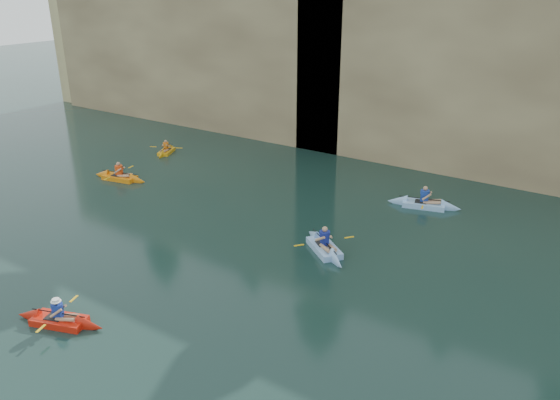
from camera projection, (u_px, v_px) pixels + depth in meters
The scene contains 10 objects.
cliff at pixel (500, 50), 34.94m from camera, with size 70.00×16.00×12.00m, color tan.
cliff_slab_west at pixel (189, 52), 39.71m from camera, with size 26.00×2.40×10.56m, color tan.
cliff_slab_center at pixel (505, 74), 28.33m from camera, with size 24.00×2.40×11.40m, color tan.
sea_cave_west at pixel (207, 101), 39.44m from camera, with size 4.50×1.00×4.00m, color black.
sea_cave_center at pixel (387, 136), 32.44m from camera, with size 3.50×1.00×3.20m, color black.
main_kayaker at pixel (59, 320), 17.52m from camera, with size 3.17×2.04×1.15m.
kayaker_orange at pixel (120, 177), 29.97m from camera, with size 3.42×2.46×1.27m.
kayaker_ltblue_near at pixel (324, 247), 22.19m from camera, with size 3.19×2.73×1.35m.
kayaker_yellow at pixel (166, 151), 34.52m from camera, with size 1.99×2.65×1.07m.
kayaker_ltblue_mid at pixel (424, 204), 26.41m from camera, with size 3.60×2.55×1.34m.
Camera 1 is at (8.05, -7.81, 10.37)m, focal length 35.00 mm.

